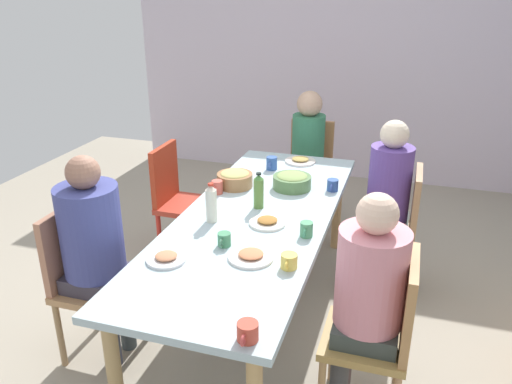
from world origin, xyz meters
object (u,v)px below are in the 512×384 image
at_px(dining_table, 256,226).
at_px(person_1, 94,242).
at_px(person_2, 308,147).
at_px(bowl_0, 235,179).
at_px(plate_0, 267,222).
at_px(bowl_1, 292,181).
at_px(plate_2, 166,258).
at_px(bottle_0, 211,203).
at_px(cup_4, 333,185).
at_px(chair_0, 383,330).
at_px(plate_1, 300,160).
at_px(person_3, 387,194).
at_px(plate_3, 251,256).
at_px(cup_5, 224,240).
at_px(chair_2, 309,166).
at_px(cup_6, 306,230).
at_px(cup_2, 247,332).
at_px(chair_4, 178,196).
at_px(chair_1, 85,275).
at_px(cup_3, 289,261).
at_px(cup_1, 272,163).
at_px(person_0, 368,289).
at_px(bottle_1, 259,191).
at_px(chair_3, 397,224).
at_px(cup_0, 217,187).

height_order(dining_table, person_1, person_1).
distance_m(person_1, person_2, 2.20).
xyz_separation_m(person_2, bowl_0, (1.08, -0.28, 0.07)).
bearing_deg(plate_0, bowl_1, 179.71).
bearing_deg(plate_2, bottle_0, 174.55).
distance_m(bowl_1, cup_4, 0.27).
height_order(chair_0, plate_1, chair_0).
distance_m(plate_1, plate_2, 1.71).
bearing_deg(person_3, plate_0, -41.89).
bearing_deg(plate_3, cup_5, -115.26).
height_order(person_2, person_3, person_3).
distance_m(plate_3, bowl_0, 0.99).
height_order(chair_2, plate_0, chair_2).
xyz_separation_m(bowl_0, bottle_0, (0.56, 0.06, 0.06)).
bearing_deg(cup_6, cup_5, -59.01).
height_order(plate_0, cup_2, cup_2).
bearing_deg(cup_5, chair_2, 178.68).
distance_m(person_3, plate_1, 0.81).
bearing_deg(plate_3, person_1, -83.71).
distance_m(chair_4, cup_6, 1.43).
bearing_deg(cup_4, chair_1, -46.79).
bearing_deg(cup_3, plate_3, -99.06).
xyz_separation_m(dining_table, cup_1, (-0.80, -0.13, 0.12)).
bearing_deg(cup_1, cup_6, 25.89).
height_order(person_0, bottle_0, person_0).
xyz_separation_m(person_0, person_3, (-1.20, -0.00, -0.00)).
relative_size(person_2, bowl_0, 4.90).
bearing_deg(bottle_1, bottle_0, -37.50).
bearing_deg(person_3, cup_5, -37.19).
height_order(person_3, plate_0, person_3).
relative_size(plate_2, plate_3, 0.86).
bearing_deg(cup_1, plate_1, 143.72).
distance_m(cup_1, cup_5, 1.22).
distance_m(plate_3, bowl_1, 0.99).
height_order(plate_2, cup_6, cup_6).
bearing_deg(bottle_0, chair_3, 126.01).
bearing_deg(cup_5, chair_3, 139.68).
height_order(chair_3, cup_0, chair_3).
bearing_deg(cup_5, plate_3, 64.74).
height_order(cup_4, cup_6, cup_6).
height_order(dining_table, bottle_1, bottle_1).
bearing_deg(dining_table, bowl_0, -145.23).
relative_size(chair_3, plate_1, 3.80).
height_order(plate_0, cup_0, cup_0).
xyz_separation_m(cup_5, bottle_0, (-0.26, -0.18, 0.08)).
distance_m(chair_3, cup_4, 0.52).
distance_m(person_0, plate_1, 1.77).
xyz_separation_m(cup_0, cup_4, (-0.28, 0.72, -0.01)).
distance_m(chair_0, plate_0, 0.90).
xyz_separation_m(chair_1, person_1, (0.00, 0.09, 0.22)).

